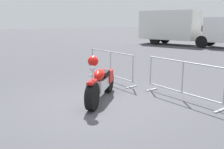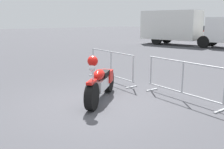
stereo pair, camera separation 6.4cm
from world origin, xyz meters
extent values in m
plane|color=#424247|center=(0.00, 0.00, 0.00)|extent=(120.00, 120.00, 0.00)
cylinder|color=black|center=(0.18, -0.41, 0.34)|extent=(0.55, 0.66, 0.68)
cylinder|color=black|center=(-0.77, 0.93, 0.34)|extent=(0.55, 0.66, 0.68)
cube|color=silver|center=(-0.29, 0.26, 0.45)|extent=(0.72, 0.87, 0.30)
ellipsoid|color=red|center=(-0.18, 0.10, 0.74)|extent=(0.57, 0.64, 0.28)
cube|color=black|center=(-0.40, 0.41, 0.70)|extent=(0.56, 0.62, 0.13)
cube|color=red|center=(-0.61, 0.71, 0.55)|extent=(0.50, 0.51, 0.34)
cube|color=red|center=(0.18, -0.41, 0.70)|extent=(0.37, 0.43, 0.06)
cylinder|color=silver|center=(0.12, -0.33, 0.84)|extent=(0.06, 0.06, 0.48)
sphere|color=silver|center=(0.15, -0.37, 1.03)|extent=(0.17, 0.17, 0.17)
sphere|color=red|center=(0.12, -0.33, 1.19)|extent=(0.25, 0.25, 0.25)
cylinder|color=#9EA0A5|center=(-1.76, 1.91, 1.05)|extent=(2.52, 0.30, 0.04)
cylinder|color=#9EA0A5|center=(-1.76, 1.91, 0.20)|extent=(2.52, 0.30, 0.04)
cylinder|color=#9EA0A5|center=(-2.97, 2.04, 0.62)|extent=(0.05, 0.05, 0.85)
cylinder|color=#9EA0A5|center=(-1.76, 1.91, 0.62)|extent=(0.05, 0.05, 0.85)
cylinder|color=#9EA0A5|center=(-0.55, 1.79, 0.62)|extent=(0.05, 0.05, 0.85)
cube|color=#9EA0A5|center=(-2.90, 2.03, 0.01)|extent=(0.11, 0.44, 0.03)
cube|color=#9EA0A5|center=(-0.62, 1.79, 0.01)|extent=(0.11, 0.44, 0.03)
cylinder|color=#9EA0A5|center=(1.18, 1.91, 1.05)|extent=(2.52, 0.30, 0.04)
cylinder|color=#9EA0A5|center=(1.18, 1.91, 0.20)|extent=(2.52, 0.30, 0.04)
cylinder|color=#9EA0A5|center=(-0.03, 2.04, 0.62)|extent=(0.05, 0.05, 0.85)
cylinder|color=#9EA0A5|center=(1.18, 1.91, 0.62)|extent=(0.05, 0.05, 0.85)
cube|color=#9EA0A5|center=(0.04, 2.03, 0.01)|extent=(0.11, 0.44, 0.03)
cube|color=#9EA0A5|center=(2.32, 1.79, 0.01)|extent=(0.11, 0.44, 0.03)
cube|color=silver|center=(-8.64, 15.14, 1.73)|extent=(5.29, 3.02, 2.50)
cube|color=silver|center=(-4.39, 15.79, 1.43)|extent=(2.11, 2.43, 1.90)
cylinder|color=black|center=(-5.46, 16.60, 0.48)|extent=(0.99, 0.42, 0.96)
cylinder|color=black|center=(-5.17, 14.69, 0.48)|extent=(0.99, 0.42, 0.96)
cylinder|color=black|center=(-9.63, 15.97, 0.48)|extent=(0.99, 0.42, 0.96)
cylinder|color=black|center=(-9.34, 14.06, 0.48)|extent=(0.99, 0.42, 0.96)
cube|color=#B21E19|center=(-10.65, 22.72, 0.64)|extent=(2.36, 4.69, 0.73)
cube|color=#1E232B|center=(-10.67, 22.57, 1.27)|extent=(1.95, 2.49, 0.52)
cylinder|color=black|center=(-11.24, 24.25, 0.33)|extent=(0.31, 0.69, 0.67)
cylinder|color=black|center=(-9.72, 24.06, 0.33)|extent=(0.31, 0.69, 0.67)
cylinder|color=black|center=(-11.59, 21.39, 0.33)|extent=(0.31, 0.69, 0.67)
cylinder|color=black|center=(-10.07, 21.20, 0.33)|extent=(0.31, 0.69, 0.67)
cube|color=white|center=(-7.59, 23.00, 0.62)|extent=(2.28, 4.53, 0.71)
cube|color=#1E232B|center=(-7.61, 22.85, 1.22)|extent=(1.89, 2.40, 0.51)
cylinder|color=black|center=(-8.16, 24.47, 0.32)|extent=(0.30, 0.67, 0.65)
cylinder|color=black|center=(-8.50, 21.71, 0.32)|extent=(0.30, 0.67, 0.65)
cylinder|color=black|center=(-7.02, 21.53, 0.32)|extent=(0.30, 0.67, 0.65)
camera|label=1|loc=(4.78, -3.93, 2.14)|focal=40.00mm
camera|label=2|loc=(4.82, -3.89, 2.14)|focal=40.00mm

